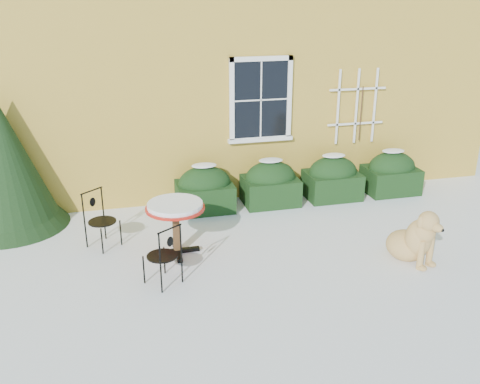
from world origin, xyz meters
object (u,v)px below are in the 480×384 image
object	(u,v)px
patio_chair_far	(100,219)
patio_chair_near	(164,255)
evergreen_shrub	(4,174)
dog	(415,239)
bistro_table	(175,211)

from	to	relation	value
patio_chair_far	patio_chair_near	bearing A→B (deg)	-99.48
evergreen_shrub	dog	world-z (taller)	evergreen_shrub
bistro_table	dog	distance (m)	3.71
dog	patio_chair_near	bearing A→B (deg)	156.38
patio_chair_near	bistro_table	bearing A→B (deg)	-141.77
patio_chair_near	dog	world-z (taller)	patio_chair_near
evergreen_shrub	dog	bearing A→B (deg)	-25.42
bistro_table	dog	world-z (taller)	dog
patio_chair_far	evergreen_shrub	bearing A→B (deg)	102.37
patio_chair_near	dog	distance (m)	3.81
patio_chair_far	dog	size ratio (longest dim) A/B	0.91
evergreen_shrub	dog	distance (m)	6.90
patio_chair_far	dog	bearing A→B (deg)	-60.13
patio_chair_far	bistro_table	bearing A→B (deg)	-65.64
evergreen_shrub	patio_chair_far	distance (m)	2.04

